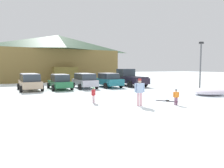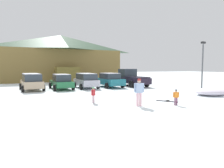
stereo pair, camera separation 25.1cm
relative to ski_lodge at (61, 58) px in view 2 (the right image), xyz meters
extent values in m
plane|color=white|center=(0.75, -29.02, -4.06)|extent=(160.00, 160.00, 0.00)
cube|color=brown|center=(0.00, 0.06, -1.42)|extent=(19.50, 8.99, 5.28)
pyramid|color=#324F37|center=(0.00, 0.06, 2.58)|extent=(20.12, 9.61, 2.73)
cube|color=brown|center=(0.11, -5.13, -2.86)|extent=(3.64, 1.88, 2.40)
cube|color=tan|center=(-5.41, -14.38, -3.41)|extent=(2.16, 4.74, 0.66)
cube|color=#2D3842|center=(-5.40, -14.48, -2.74)|extent=(1.85, 3.62, 0.68)
cube|color=white|center=(-5.40, -14.48, -2.37)|extent=(1.73, 3.44, 0.06)
cylinder|color=black|center=(-6.48, -13.04, -3.74)|extent=(0.27, 0.66, 0.64)
cylinder|color=black|center=(-4.57, -12.88, -3.74)|extent=(0.27, 0.66, 0.64)
cylinder|color=black|center=(-6.24, -15.89, -3.74)|extent=(0.27, 0.66, 0.64)
cylinder|color=black|center=(-4.33, -15.73, -3.74)|extent=(0.27, 0.66, 0.64)
cube|color=#236F40|center=(-2.46, -14.68, -3.45)|extent=(1.92, 4.62, 0.57)
cube|color=#2D3842|center=(-2.46, -14.91, -2.83)|extent=(1.62, 2.43, 0.68)
cube|color=white|center=(-2.46, -14.91, -2.46)|extent=(1.51, 2.31, 0.06)
cylinder|color=black|center=(-3.46, -13.31, -3.74)|extent=(0.25, 0.65, 0.64)
cylinder|color=black|center=(-1.59, -13.23, -3.74)|extent=(0.25, 0.65, 0.64)
cylinder|color=black|center=(-3.34, -16.13, -3.74)|extent=(0.25, 0.65, 0.64)
cylinder|color=black|center=(-1.47, -16.05, -3.74)|extent=(0.25, 0.65, 0.64)
cube|color=silver|center=(0.29, -14.72, -3.40)|extent=(1.86, 4.30, 0.67)
cube|color=#2D3842|center=(0.29, -14.80, -2.75)|extent=(1.62, 3.27, 0.64)
cube|color=white|center=(0.29, -14.80, -2.40)|extent=(1.51, 3.11, 0.06)
cylinder|color=black|center=(-0.69, -13.42, -3.74)|extent=(0.23, 0.64, 0.64)
cylinder|color=black|center=(1.21, -13.37, -3.74)|extent=(0.23, 0.64, 0.64)
cylinder|color=black|center=(-0.63, -16.06, -3.74)|extent=(0.23, 0.64, 0.64)
cylinder|color=black|center=(1.27, -16.01, -3.74)|extent=(0.23, 0.64, 0.64)
cube|color=#1E7280|center=(3.14, -14.65, -3.39)|extent=(2.23, 4.73, 0.70)
cube|color=#2D3842|center=(3.16, -14.88, -2.74)|extent=(1.83, 2.51, 0.61)
cube|color=white|center=(3.16, -14.88, -2.41)|extent=(1.71, 2.38, 0.06)
cylinder|color=black|center=(2.03, -13.30, -3.74)|extent=(0.27, 0.65, 0.64)
cylinder|color=black|center=(4.04, -13.15, -3.74)|extent=(0.27, 0.65, 0.64)
cylinder|color=black|center=(2.24, -16.15, -3.74)|extent=(0.27, 0.65, 0.64)
cylinder|color=black|center=(4.26, -15.99, -3.74)|extent=(0.27, 0.65, 0.64)
cube|color=#241B2B|center=(6.23, -14.66, -3.31)|extent=(2.19, 5.63, 0.70)
cube|color=#2D3842|center=(6.19, -13.55, -2.44)|extent=(1.89, 1.85, 1.05)
cube|color=#241F2F|center=(6.27, -15.63, -2.90)|extent=(2.09, 3.13, 0.12)
cylinder|color=black|center=(5.09, -13.04, -3.66)|extent=(0.29, 0.81, 0.80)
cylinder|color=black|center=(7.24, -12.96, -3.66)|extent=(0.29, 0.81, 0.80)
cylinder|color=black|center=(5.21, -16.37, -3.66)|extent=(0.29, 0.81, 0.80)
cylinder|color=black|center=(7.37, -16.29, -3.66)|extent=(0.29, 0.81, 0.80)
cylinder|color=beige|center=(-1.95, -24.03, -3.80)|extent=(0.09, 0.09, 0.51)
cylinder|color=beige|center=(-1.86, -23.96, -3.80)|extent=(0.09, 0.09, 0.51)
cube|color=red|center=(-1.90, -24.00, -3.36)|extent=(0.29, 0.27, 0.36)
cylinder|color=red|center=(-2.03, -24.09, -3.35)|extent=(0.07, 0.07, 0.35)
cylinder|color=red|center=(-1.77, -23.90, -3.35)|extent=(0.07, 0.07, 0.35)
sphere|color=tan|center=(-1.90, -24.00, -3.12)|extent=(0.13, 0.13, 0.13)
cylinder|color=green|center=(-1.90, -24.00, -3.05)|extent=(0.13, 0.13, 0.06)
cylinder|color=beige|center=(0.39, -26.15, -3.65)|extent=(0.15, 0.15, 0.82)
cylinder|color=beige|center=(0.22, -26.10, -3.65)|extent=(0.15, 0.15, 0.82)
cube|color=#9DB6DB|center=(0.31, -26.12, -2.95)|extent=(0.45, 0.35, 0.58)
cylinder|color=#9DB6DB|center=(0.55, -26.20, -2.94)|extent=(0.11, 0.11, 0.55)
cylinder|color=#9DB6DB|center=(0.06, -26.04, -2.94)|extent=(0.11, 0.11, 0.55)
sphere|color=tan|center=(0.31, -26.12, -2.56)|extent=(0.21, 0.21, 0.21)
cylinder|color=#B72C2B|center=(0.31, -26.12, -2.44)|extent=(0.20, 0.20, 0.10)
cylinder|color=#6D3B58|center=(2.58, -26.86, -3.82)|extent=(0.09, 0.09, 0.49)
cylinder|color=#6D3B58|center=(2.48, -26.81, -3.82)|extent=(0.09, 0.09, 0.49)
cube|color=orange|center=(2.53, -26.84, -3.40)|extent=(0.28, 0.24, 0.34)
cylinder|color=orange|center=(2.67, -26.91, -3.39)|extent=(0.07, 0.07, 0.33)
cylinder|color=orange|center=(2.40, -26.77, -3.39)|extent=(0.07, 0.07, 0.33)
sphere|color=tan|center=(2.53, -26.84, -3.17)|extent=(0.12, 0.12, 0.12)
cylinder|color=black|center=(2.53, -26.84, -3.10)|extent=(0.12, 0.12, 0.06)
cube|color=#24202C|center=(2.89, -25.50, -4.05)|extent=(0.97, 1.28, 0.02)
cube|color=black|center=(2.92, -25.55, -4.01)|extent=(0.18, 0.21, 0.06)
cube|color=#24202C|center=(3.05, -25.39, -4.05)|extent=(0.97, 1.28, 0.02)
cube|color=black|center=(3.08, -25.43, -4.01)|extent=(0.18, 0.21, 0.06)
cylinder|color=#515459|center=(10.69, -21.40, -1.71)|extent=(0.14, 0.14, 4.70)
cube|color=#232326|center=(10.69, -21.40, 0.79)|extent=(0.44, 0.24, 0.20)
ellipsoid|color=white|center=(8.39, -24.46, -3.76)|extent=(2.92, 2.34, 0.61)
camera|label=1|loc=(-6.23, -36.35, -1.70)|focal=32.00mm
camera|label=2|loc=(-6.00, -36.46, -1.70)|focal=32.00mm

